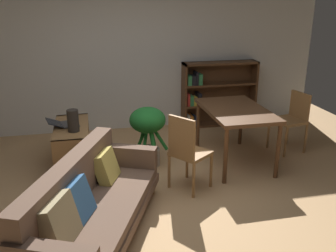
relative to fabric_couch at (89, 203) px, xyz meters
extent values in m
plane|color=tan|center=(0.75, 0.45, -0.38)|extent=(8.16, 8.16, 0.00)
cube|color=silver|center=(0.75, 3.15, 0.97)|extent=(6.80, 0.10, 2.70)
cylinder|color=brown|center=(0.73, 0.70, -0.31)|extent=(0.04, 0.04, 0.14)
cylinder|color=brown|center=(0.17, 0.94, -0.31)|extent=(0.04, 0.04, 0.14)
cube|color=brown|center=(0.09, -0.03, -0.19)|extent=(1.46, 2.12, 0.10)
cube|color=brown|center=(0.09, -0.03, -0.09)|extent=(1.40, 2.04, 0.10)
cube|color=brown|center=(-0.17, 0.08, 0.19)|extent=(0.92, 1.83, 0.45)
cube|color=brown|center=(0.45, 0.83, 0.08)|extent=(0.70, 0.41, 0.24)
cube|color=tan|center=(-0.24, -0.48, 0.14)|extent=(0.36, 0.44, 0.41)
cube|color=#336093|center=(-0.10, -0.16, 0.12)|extent=(0.35, 0.42, 0.38)
cube|color=tan|center=(0.19, 0.53, 0.11)|extent=(0.34, 0.40, 0.36)
cube|color=olive|center=(-0.20, 2.21, -0.09)|extent=(0.45, 0.04, 0.59)
cube|color=olive|center=(-0.20, 1.17, -0.09)|extent=(0.45, 0.04, 0.59)
cube|color=olive|center=(-0.20, 1.69, -0.10)|extent=(0.45, 1.04, 0.04)
cube|color=olive|center=(-0.20, 1.69, 0.19)|extent=(0.45, 1.08, 0.04)
cube|color=olive|center=(-0.20, 1.69, -0.36)|extent=(0.45, 1.04, 0.04)
cube|color=#333338|center=(-0.22, 1.76, 0.22)|extent=(0.28, 0.34, 0.02)
cube|color=black|center=(-0.42, 1.71, 0.26)|extent=(0.25, 0.33, 0.09)
cylinder|color=#2D2823|center=(-0.16, 1.48, 0.35)|extent=(0.15, 0.15, 0.29)
cylinder|color=slate|center=(-0.16, 1.48, 0.41)|extent=(0.08, 0.08, 0.01)
cylinder|color=#9E9389|center=(0.81, 1.50, -0.26)|extent=(0.33, 0.33, 0.24)
cylinder|color=#1E6B28|center=(0.94, 1.47, 0.07)|extent=(0.29, 0.12, 0.46)
cylinder|color=#1E6B28|center=(0.87, 1.58, 0.14)|extent=(0.16, 0.18, 0.58)
cylinder|color=#1E6B28|center=(0.77, 1.65, 0.12)|extent=(0.10, 0.31, 0.54)
cylinder|color=#1E6B28|center=(0.74, 1.53, 0.04)|extent=(0.19, 0.09, 0.38)
cylinder|color=#1E6B28|center=(0.77, 1.43, 0.03)|extent=(0.13, 0.18, 0.37)
cylinder|color=#1E6B28|center=(0.84, 1.37, 0.09)|extent=(0.11, 0.32, 0.50)
ellipsoid|color=#1E6B28|center=(0.81, 1.50, 0.28)|extent=(0.49, 0.49, 0.34)
cylinder|color=#56351E|center=(1.67, 1.96, -0.01)|extent=(0.06, 0.06, 0.74)
cylinder|color=#56351E|center=(1.67, 0.77, -0.01)|extent=(0.06, 0.06, 0.74)
cylinder|color=#56351E|center=(2.37, 1.96, -0.01)|extent=(0.06, 0.06, 0.74)
cylinder|color=#56351E|center=(2.37, 0.77, -0.01)|extent=(0.06, 0.06, 0.74)
cube|color=#56351E|center=(2.02, 1.36, 0.38)|extent=(0.81, 1.29, 0.05)
cylinder|color=olive|center=(2.81, 1.33, -0.15)|extent=(0.04, 0.04, 0.46)
cylinder|color=olive|center=(2.73, 1.71, -0.15)|extent=(0.04, 0.04, 0.46)
cylinder|color=olive|center=(3.18, 1.41, -0.15)|extent=(0.04, 0.04, 0.46)
cylinder|color=olive|center=(3.10, 1.79, -0.15)|extent=(0.04, 0.04, 0.46)
cube|color=olive|center=(2.95, 1.56, 0.10)|extent=(0.49, 0.50, 0.04)
cube|color=olive|center=(3.14, 1.60, 0.32)|extent=(0.11, 0.38, 0.39)
cylinder|color=olive|center=(1.24, 1.01, -0.16)|extent=(0.04, 0.04, 0.44)
cylinder|color=olive|center=(1.47, 0.71, -0.16)|extent=(0.04, 0.04, 0.44)
cylinder|color=olive|center=(0.96, 0.80, -0.16)|extent=(0.04, 0.04, 0.44)
cylinder|color=olive|center=(1.18, 0.50, -0.16)|extent=(0.04, 0.04, 0.44)
cube|color=olive|center=(1.21, 0.76, 0.08)|extent=(0.56, 0.56, 0.04)
cube|color=olive|center=(1.07, 0.65, 0.34)|extent=(0.25, 0.32, 0.47)
cube|color=#56351E|center=(1.70, 2.94, 0.20)|extent=(0.04, 0.29, 1.15)
cube|color=#56351E|center=(3.01, 2.94, 0.20)|extent=(0.04, 0.29, 1.15)
cube|color=#56351E|center=(2.35, 2.94, 0.76)|extent=(1.35, 0.29, 0.04)
cube|color=#56351E|center=(2.35, 2.94, -0.36)|extent=(1.35, 0.29, 0.04)
cube|color=#56351E|center=(2.35, 3.07, 0.20)|extent=(1.31, 0.04, 1.15)
cube|color=#56351E|center=(2.35, 2.94, 0.01)|extent=(1.31, 0.28, 0.04)
cube|color=#56351E|center=(2.35, 2.94, 0.38)|extent=(1.31, 0.28, 0.04)
cube|color=silver|center=(1.76, 2.92, -0.24)|extent=(0.05, 0.21, 0.20)
cube|color=orange|center=(1.82, 2.93, -0.25)|extent=(0.05, 0.24, 0.19)
cube|color=black|center=(1.86, 2.93, -0.25)|extent=(0.03, 0.25, 0.18)
cube|color=#2D5199|center=(1.90, 2.93, -0.27)|extent=(0.03, 0.24, 0.16)
cube|color=red|center=(1.76, 2.92, 0.14)|extent=(0.04, 0.19, 0.21)
cube|color=#337F47|center=(1.82, 2.92, 0.12)|extent=(0.06, 0.19, 0.18)
cube|color=gold|center=(1.88, 2.92, 0.11)|extent=(0.06, 0.19, 0.15)
cube|color=black|center=(1.96, 2.93, 0.14)|extent=(0.06, 0.25, 0.21)
cube|color=#337F47|center=(1.77, 2.92, 0.48)|extent=(0.07, 0.20, 0.17)
cube|color=black|center=(1.84, 2.92, 0.48)|extent=(0.06, 0.20, 0.16)
cube|color=black|center=(1.90, 2.92, 0.51)|extent=(0.04, 0.21, 0.23)
cube|color=#337F47|center=(1.96, 2.92, 0.50)|extent=(0.07, 0.18, 0.19)
camera|label=1|loc=(0.08, -3.16, 1.86)|focal=39.40mm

